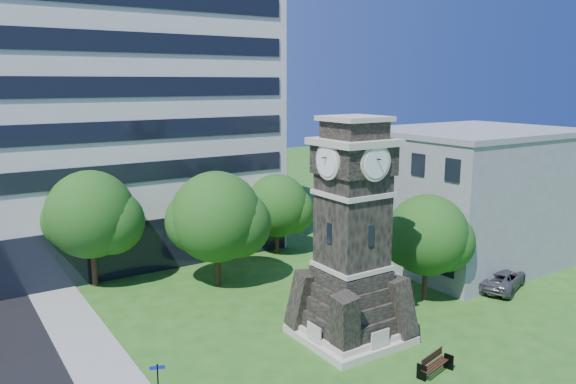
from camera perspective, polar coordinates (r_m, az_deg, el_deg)
ground at (r=29.33m, az=4.12°, el=-17.30°), size 160.00×160.00×0.00m
sidewalk at (r=29.68m, az=-17.85°, el=-17.42°), size 3.00×70.00×0.06m
clock_tower at (r=30.49m, az=6.50°, el=-5.46°), size 5.40×5.40×12.22m
office_tall at (r=47.96m, az=-18.28°, el=10.92°), size 26.20×15.11×28.60m
office_low at (r=46.47m, az=18.03°, el=-0.26°), size 15.20×12.20×10.40m
car_east_lot at (r=41.53m, az=20.86°, el=-8.22°), size 5.59×4.06×1.41m
park_bench at (r=29.30m, az=14.65°, el=-16.49°), size 2.00×0.53×1.03m
tree_nw at (r=40.45m, az=-19.30°, el=-2.42°), size 6.62×6.02×8.12m
tree_nc at (r=38.64m, az=-7.16°, el=-2.77°), size 6.88×6.25×8.04m
tree_ne at (r=45.76m, az=-1.06°, el=-1.57°), size 5.66×5.15×6.62m
tree_east at (r=37.02m, az=14.01°, el=-4.49°), size 5.72×5.20×6.97m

